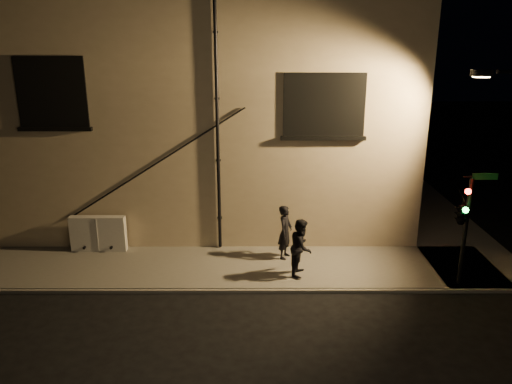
{
  "coord_description": "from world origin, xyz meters",
  "views": [
    {
      "loc": [
        -0.6,
        -12.93,
        7.04
      ],
      "look_at": [
        -0.57,
        1.8,
        2.47
      ],
      "focal_mm": 35.0,
      "sensor_mm": 36.0,
      "label": 1
    }
  ],
  "objects_px": {
    "pedestrian_a": "(285,232)",
    "traffic_signal": "(462,212)",
    "pedestrian_b": "(301,247)",
    "utility_cabinet": "(98,234)"
  },
  "relations": [
    {
      "from": "pedestrian_a",
      "to": "traffic_signal",
      "type": "xyz_separation_m",
      "value": [
        4.82,
        -1.92,
        1.36
      ]
    },
    {
      "from": "pedestrian_a",
      "to": "pedestrian_b",
      "type": "distance_m",
      "value": 1.26
    },
    {
      "from": "pedestrian_b",
      "to": "utility_cabinet",
      "type": "bearing_deg",
      "value": 90.71
    },
    {
      "from": "traffic_signal",
      "to": "pedestrian_b",
      "type": "bearing_deg",
      "value": 170.56
    },
    {
      "from": "utility_cabinet",
      "to": "traffic_signal",
      "type": "bearing_deg",
      "value": -12.78
    },
    {
      "from": "pedestrian_a",
      "to": "traffic_signal",
      "type": "height_order",
      "value": "traffic_signal"
    },
    {
      "from": "utility_cabinet",
      "to": "pedestrian_b",
      "type": "distance_m",
      "value": 6.92
    },
    {
      "from": "pedestrian_b",
      "to": "pedestrian_a",
      "type": "bearing_deg",
      "value": 34.9
    },
    {
      "from": "pedestrian_b",
      "to": "traffic_signal",
      "type": "relative_size",
      "value": 0.53
    },
    {
      "from": "pedestrian_a",
      "to": "pedestrian_b",
      "type": "bearing_deg",
      "value": -138.2
    }
  ]
}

